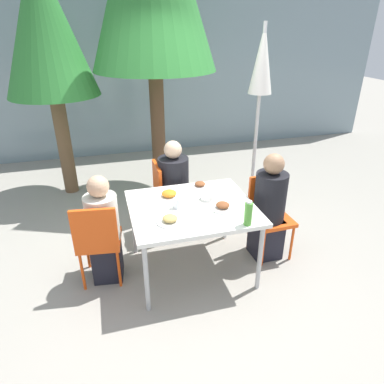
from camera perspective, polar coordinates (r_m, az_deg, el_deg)
ground_plane at (r=3.69m, az=-0.00°, el=-12.57°), size 24.00×24.00×0.00m
building_facade at (r=6.77m, az=-9.43°, el=19.03°), size 10.00×0.20×3.00m
dining_table at (r=3.30m, az=-0.00°, el=-3.23°), size 1.18×1.02×0.75m
chair_left at (r=3.34m, az=-15.41°, el=-7.39°), size 0.45×0.45×0.88m
person_left at (r=3.39m, az=-14.46°, el=-6.46°), size 0.31×0.31×1.11m
chair_right at (r=3.78m, az=12.68°, el=-2.86°), size 0.41×0.41×0.88m
person_right at (r=3.67m, az=12.67°, el=-2.94°), size 0.33×0.33×1.18m
chair_far at (r=4.06m, az=-4.29°, el=-0.07°), size 0.40×0.40×0.88m
person_far at (r=4.02m, az=-3.03°, el=0.10°), size 0.35×0.35×1.16m
closed_umbrella at (r=4.35m, az=11.39°, el=18.11°), size 0.36×0.36×2.34m
plate_0 at (r=3.23m, az=5.13°, el=-2.40°), size 0.23×0.23×0.07m
plate_1 at (r=3.65m, az=1.35°, el=1.16°), size 0.20×0.20×0.06m
plate_2 at (r=3.01m, az=-3.68°, el=-4.66°), size 0.24×0.24×0.07m
plate_3 at (r=3.43m, az=-3.83°, el=-0.47°), size 0.27×0.27×0.07m
bottle at (r=2.97m, az=9.36°, el=-3.53°), size 0.07×0.07×0.23m
drinking_cup at (r=3.23m, az=-2.52°, el=-1.88°), size 0.08×0.08×0.10m
salad_bowl at (r=3.39m, az=2.71°, el=-0.75°), size 0.14×0.14×0.06m
tree_behind_right at (r=5.10m, az=-23.40°, el=23.88°), size 1.21×1.21×3.18m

